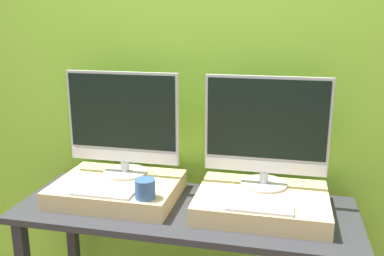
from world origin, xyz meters
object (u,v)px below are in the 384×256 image
object	(u,v)px
monitor_left	(123,122)
mug	(145,189)
keyboard_right	(260,207)
keyboard_left	(103,192)
monitor_right	(266,131)

from	to	relation	value
monitor_left	mug	xyz separation A→B (m)	(0.20, -0.26, -0.22)
keyboard_right	keyboard_left	bearing A→B (deg)	180.00
mug	monitor_right	world-z (taller)	monitor_right
monitor_left	monitor_right	world-z (taller)	same
keyboard_left	keyboard_right	distance (m)	0.69
keyboard_left	mug	bearing A→B (deg)	0.00
mug	keyboard_left	bearing A→B (deg)	180.00
mug	keyboard_right	size ratio (longest dim) A/B	0.33
keyboard_left	mug	distance (m)	0.20
monitor_left	keyboard_right	size ratio (longest dim) A/B	2.05
mug	keyboard_right	bearing A→B (deg)	0.00
monitor_left	mug	bearing A→B (deg)	-53.19
mug	monitor_right	xyz separation A→B (m)	(0.49, 0.26, 0.22)
keyboard_left	monitor_right	bearing A→B (deg)	20.85
monitor_right	keyboard_right	world-z (taller)	monitor_right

